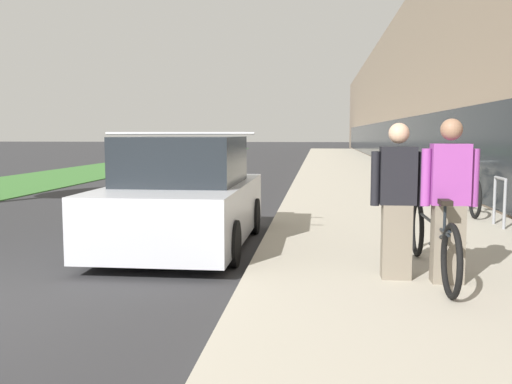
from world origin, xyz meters
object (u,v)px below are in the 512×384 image
tandem_bicycle (432,240)px  parked_sedan_curbside (184,198)px  person_bystander (397,201)px  cruiser_bike_middle (452,184)px  bike_rack_hoop (500,196)px  cruiser_bike_nearest (467,194)px  person_rider (449,201)px

tandem_bicycle → parked_sedan_curbside: 3.74m
person_bystander → parked_sedan_curbside: person_bystander is taller
cruiser_bike_middle → parked_sedan_curbside: (-5.14, -5.58, 0.23)m
bike_rack_hoop → cruiser_bike_nearest: 1.48m
person_bystander → bike_rack_hoop: 4.33m
person_rider → parked_sedan_curbside: (-3.35, 2.16, -0.25)m
person_bystander → tandem_bicycle: bearing=26.4°
cruiser_bike_middle → parked_sedan_curbside: 7.59m
tandem_bicycle → bike_rack_hoop: 3.94m
person_rider → cruiser_bike_middle: person_rider is taller
tandem_bicycle → person_rider: (0.10, -0.33, 0.48)m
parked_sedan_curbside → cruiser_bike_nearest: bearing=32.9°
bike_rack_hoop → cruiser_bike_nearest: cruiser_bike_nearest is taller
bike_rack_hoop → tandem_bicycle: bearing=-116.9°
tandem_bicycle → person_bystander: 0.65m
cruiser_bike_nearest → person_bystander: bearing=-111.5°
bike_rack_hoop → cruiser_bike_nearest: size_ratio=0.45×
tandem_bicycle → bike_rack_hoop: size_ratio=3.12×
person_rider → cruiser_bike_nearest: person_rider is taller
person_bystander → parked_sedan_curbside: bearing=144.4°
person_bystander → person_rider: bearing=-13.7°
person_bystander → bike_rack_hoop: person_bystander is taller
person_rider → bike_rack_hoop: (1.69, 3.84, -0.35)m
tandem_bicycle → cruiser_bike_nearest: bearing=72.0°
tandem_bicycle → parked_sedan_curbside: bearing=150.7°
person_rider → parked_sedan_curbside: size_ratio=0.42×
tandem_bicycle → person_bystander: person_bystander is taller
person_rider → cruiser_bike_middle: bearing=77.0°
bike_rack_hoop → parked_sedan_curbside: bearing=-161.5°
parked_sedan_curbside → person_bystander: bearing=-35.6°
person_bystander → cruiser_bike_nearest: bearing=68.5°
person_bystander → parked_sedan_curbside: 3.50m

